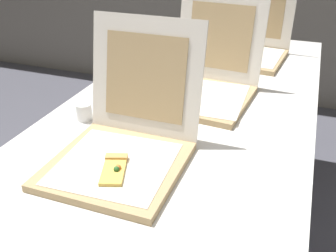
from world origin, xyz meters
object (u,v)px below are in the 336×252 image
object	(u,v)px
pizza_box_back	(248,46)
cup_white_mid	(105,95)
table	(180,129)
pizza_box_front	(123,144)
pizza_box_middle	(205,83)
cup_white_far	(148,72)
cup_white_near_center	(84,112)

from	to	relation	value
pizza_box_back	cup_white_mid	distance (m)	0.85
pizza_box_back	cup_white_mid	bearing A→B (deg)	-113.94
table	pizza_box_front	size ratio (longest dim) A/B	5.31
pizza_box_front	pizza_box_middle	distance (m)	0.53
table	cup_white_far	bearing A→B (deg)	129.25
pizza_box_back	cup_white_near_center	world-z (taller)	pizza_box_back
table	pizza_box_back	size ratio (longest dim) A/B	5.68
table	cup_white_mid	distance (m)	0.32
table	cup_white_near_center	size ratio (longest dim) A/B	38.66
pizza_box_front	pizza_box_back	distance (m)	1.09
cup_white_near_center	cup_white_far	world-z (taller)	same
pizza_box_front	pizza_box_middle	world-z (taller)	pizza_box_middle
pizza_box_middle	cup_white_far	size ratio (longest dim) A/B	7.41
cup_white_far	cup_white_mid	bearing A→B (deg)	-100.85
pizza_box_front	pizza_box_middle	size ratio (longest dim) A/B	0.98
pizza_box_back	cup_white_far	size ratio (longest dim) A/B	6.80
pizza_box_front	cup_white_far	size ratio (longest dim) A/B	7.29
pizza_box_middle	pizza_box_back	distance (m)	0.55
pizza_box_front	cup_white_near_center	bearing A→B (deg)	143.32
pizza_box_back	cup_white_near_center	distance (m)	0.98
cup_white_mid	cup_white_far	size ratio (longest dim) A/B	1.00
cup_white_mid	cup_white_far	xyz separation A→B (m)	(0.06, 0.29, 0.00)
pizza_box_middle	pizza_box_back	size ratio (longest dim) A/B	1.09
cup_white_near_center	pizza_box_middle	bearing A→B (deg)	44.99
pizza_box_front	cup_white_far	xyz separation A→B (m)	(-0.19, 0.62, -0.02)
pizza_box_middle	cup_white_mid	distance (m)	0.39
pizza_box_front	cup_white_near_center	distance (m)	0.31
pizza_box_middle	cup_white_mid	world-z (taller)	pizza_box_middle
pizza_box_back	pizza_box_front	bearing A→B (deg)	-93.81
pizza_box_front	cup_white_far	distance (m)	0.65
pizza_box_middle	cup_white_far	world-z (taller)	pizza_box_middle
table	pizza_box_middle	xyz separation A→B (m)	(0.03, 0.21, 0.10)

